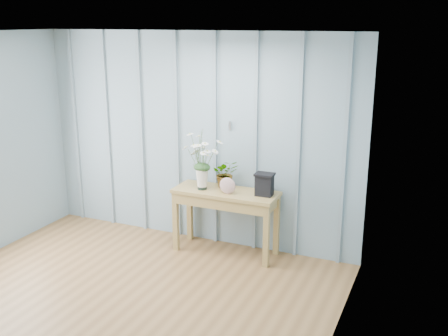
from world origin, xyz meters
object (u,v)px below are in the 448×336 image
at_px(sideboard, 226,200).
at_px(daisy_vase, 202,153).
at_px(felt_disc_vessel, 228,186).
at_px(carved_box, 264,184).

bearing_deg(sideboard, daisy_vase, -168.50).
bearing_deg(felt_disc_vessel, sideboard, 121.93).
xyz_separation_m(sideboard, felt_disc_vessel, (0.06, -0.10, 0.21)).
bearing_deg(sideboard, carved_box, 2.05).
distance_m(sideboard, daisy_vase, 0.60).
xyz_separation_m(felt_disc_vessel, carved_box, (0.39, 0.11, 0.03)).
relative_size(sideboard, felt_disc_vessel, 6.36).
distance_m(daisy_vase, carved_box, 0.78).
distance_m(sideboard, carved_box, 0.52).
xyz_separation_m(daisy_vase, felt_disc_vessel, (0.33, -0.04, -0.33)).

